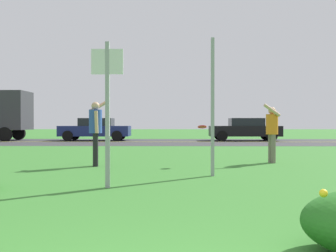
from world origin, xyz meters
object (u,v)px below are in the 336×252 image
object	(u,v)px
frisbee_red	(202,127)
car_navy_center_right	(95,129)
person_catcher_orange_shirt	(272,129)
car_black_center_left	(245,129)
sign_post_near_path	(107,99)
sign_post_by_roadside	(213,107)
person_thrower_blue_shirt	(96,127)

from	to	relation	value
frisbee_red	car_navy_center_right	size ratio (longest dim) A/B	0.05
person_catcher_orange_shirt	car_black_center_left	bearing A→B (deg)	82.96
sign_post_near_path	person_catcher_orange_shirt	distance (m)	6.00
sign_post_near_path	person_catcher_orange_shirt	size ratio (longest dim) A/B	1.52
sign_post_by_roadside	car_black_center_left	size ratio (longest dim) A/B	0.66
sign_post_by_roadside	person_thrower_blue_shirt	bearing A→B (deg)	147.08
sign_post_near_path	sign_post_by_roadside	world-z (taller)	sign_post_by_roadside
sign_post_near_path	sign_post_by_roadside	xyz separation A→B (m)	(2.00, 1.62, -0.07)
person_thrower_blue_shirt	frisbee_red	size ratio (longest dim) A/B	7.40
car_black_center_left	sign_post_by_roadside	bearing A→B (deg)	-102.26
person_catcher_orange_shirt	car_navy_center_right	bearing A→B (deg)	118.86
sign_post_near_path	person_thrower_blue_shirt	size ratio (longest dim) A/B	1.44
person_thrower_blue_shirt	car_navy_center_right	size ratio (longest dim) A/B	0.39
person_catcher_orange_shirt	car_navy_center_right	distance (m)	16.41
sign_post_near_path	sign_post_by_roadside	distance (m)	2.57
person_thrower_blue_shirt	car_black_center_left	world-z (taller)	person_thrower_blue_shirt
frisbee_red	car_navy_center_right	distance (m)	16.22
car_navy_center_right	car_black_center_left	bearing A→B (deg)	0.00
person_thrower_blue_shirt	person_catcher_orange_shirt	size ratio (longest dim) A/B	1.05
person_catcher_orange_shirt	frisbee_red	bearing A→B (deg)	-160.02
person_thrower_blue_shirt	person_catcher_orange_shirt	xyz separation A→B (m)	(4.87, 0.97, -0.06)
person_thrower_blue_shirt	frisbee_red	world-z (taller)	person_thrower_blue_shirt
sign_post_near_path	car_black_center_left	distance (m)	19.71
sign_post_near_path	person_thrower_blue_shirt	world-z (taller)	sign_post_near_path
person_thrower_blue_shirt	car_black_center_left	xyz separation A→B (m)	(6.64, 15.34, -0.28)
person_thrower_blue_shirt	frisbee_red	bearing A→B (deg)	4.57
person_catcher_orange_shirt	car_black_center_left	distance (m)	14.49
sign_post_by_roadside	person_thrower_blue_shirt	distance (m)	3.49
sign_post_near_path	person_thrower_blue_shirt	distance (m)	3.65
sign_post_by_roadside	car_navy_center_right	distance (m)	18.24
sign_post_by_roadside	person_thrower_blue_shirt	size ratio (longest dim) A/B	1.67
person_catcher_orange_shirt	car_black_center_left	world-z (taller)	person_catcher_orange_shirt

